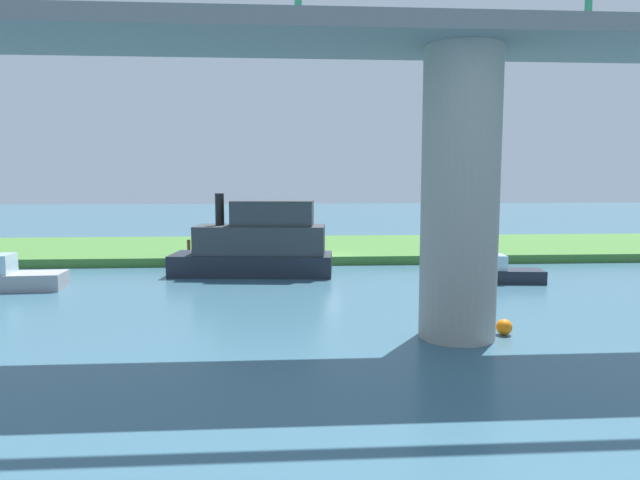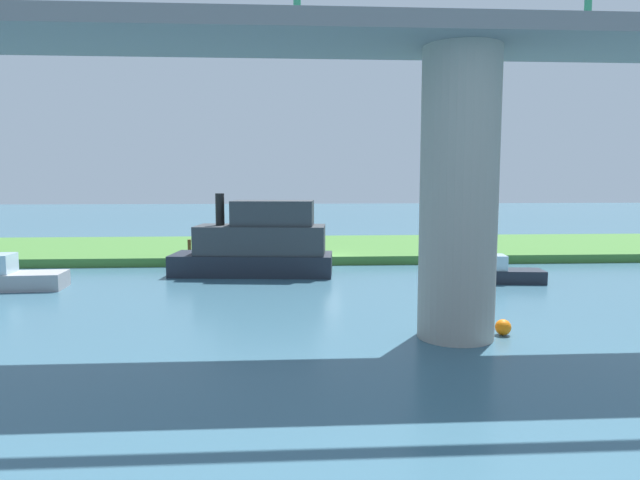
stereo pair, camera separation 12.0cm
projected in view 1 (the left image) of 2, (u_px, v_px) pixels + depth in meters
The scene contains 10 objects.
ground_plane at pixel (318, 266), 32.05m from camera, with size 160.00×160.00×0.00m, color #386075.
grassy_bank at pixel (312, 248), 37.98m from camera, with size 80.00×12.00×0.50m, color #427533.
bridge_pylon at pixel (460, 196), 17.16m from camera, with size 2.33×2.33×8.74m, color #9E998E.
bridge_span at pixel (464, 30), 16.65m from camera, with size 67.52×4.30×3.25m.
person_on_bank at pixel (225, 239), 35.02m from camera, with size 0.37×0.37×1.39m.
mooring_post at pixel (189, 247), 32.85m from camera, with size 0.20×0.20×0.88m, color brown.
riverboat_paddlewheel at pixel (258, 245), 28.93m from camera, with size 8.35×3.52×4.15m.
motorboat_red at pixel (498, 272), 26.95m from camera, with size 4.04×1.83×1.30m.
skiff_small at pixel (4, 277), 25.03m from camera, with size 4.85×1.96×1.59m.
marker_buoy at pixel (504, 327), 17.84m from camera, with size 0.50×0.50×0.50m, color orange.
Camera 1 is at (1.99, 31.65, 4.89)m, focal length 31.91 mm.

